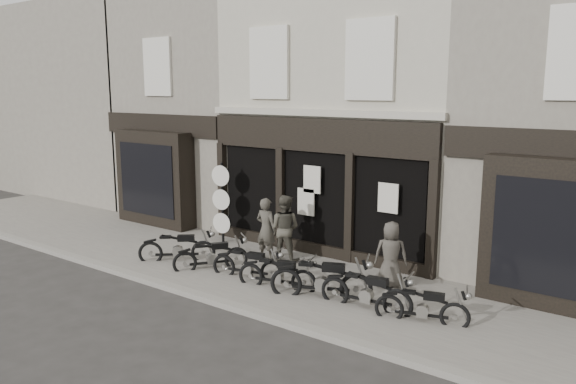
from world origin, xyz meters
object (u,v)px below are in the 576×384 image
Objects in this scene: motorcycle_0 at (178,250)px; advert_sign_post at (222,206)px; motorcycle_1 at (212,258)px; motorcycle_4 at (322,283)px; man_right at (391,255)px; motorcycle_2 at (248,267)px; motorcycle_6 at (423,310)px; motorcycle_3 at (278,277)px; man_left at (266,229)px; man_centre at (284,228)px; motorcycle_5 at (367,295)px.

advert_sign_post is (-0.29, 2.04, 0.85)m from motorcycle_0.
motorcycle_4 is (3.41, -0.02, 0.07)m from motorcycle_1.
man_right is at bearing -35.78° from motorcycle_1.
motorcycle_0 is at bearing 156.37° from motorcycle_4.
motorcycle_2 reaches higher than motorcycle_6.
man_left is (-1.56, 1.50, 0.60)m from motorcycle_3.
motorcycle_1 is 0.89× the size of motorcycle_2.
motorcycle_4 is 3.11m from man_left.
motorcycle_6 is 4.97m from man_centre.
motorcycle_6 is (2.34, 0.08, -0.08)m from motorcycle_4.
man_centre is 1.15× the size of man_right.
motorcycle_5 is 1.17× the size of man_centre.
man_centre is (-4.66, 1.60, 0.66)m from motorcycle_6.
man_left is (-5.07, 1.33, 0.62)m from motorcycle_6.
motorcycle_2 is at bearing 81.35° from man_centre.
motorcycle_4 is (4.61, 0.05, 0.04)m from motorcycle_0.
motorcycle_5 is 6.37m from advert_sign_post.
man_right is at bearing 34.37° from motorcycle_4.
advert_sign_post is at bearing 131.09° from motorcycle_2.
man_centre is at bearing 119.88° from motorcycle_4.
motorcycle_0 is at bearing 36.11° from man_left.
motorcycle_6 is (3.51, 0.17, -0.02)m from motorcycle_3.
motorcycle_2 is at bearing -53.96° from motorcycle_1.
motorcycle_3 is 1.17m from motorcycle_4.
man_right is (-0.19, 1.46, 0.50)m from motorcycle_5.
motorcycle_6 is (5.76, 0.06, -0.02)m from motorcycle_1.
man_centre reaches higher than motorcycle_3.
motorcycle_0 is 2.23m from advert_sign_post.
advert_sign_post is (-3.73, 2.08, 0.87)m from motorcycle_3.
motorcycle_2 is 0.89× the size of motorcycle_4.
motorcycle_5 is at bearing 158.83° from man_left.
man_centre reaches higher than motorcycle_0.
man_right is at bearing -13.61° from advert_sign_post.
motorcycle_1 is 3.41m from motorcycle_4.
man_centre is (-3.42, 1.63, 0.62)m from motorcycle_5.
motorcycle_3 is 1.12× the size of man_left.
motorcycle_5 is (4.51, 0.02, 0.03)m from motorcycle_1.
man_left is (1.89, 1.46, 0.58)m from motorcycle_0.
man_centre is at bearing -148.45° from man_left.
man_left is (-2.73, 1.41, 0.54)m from motorcycle_4.
man_centre reaches higher than motorcycle_6.
motorcycle_6 is (6.96, 0.13, -0.04)m from motorcycle_0.
motorcycle_6 is at bearing -22.34° from motorcycle_4.
motorcycle_3 is 0.89× the size of motorcycle_4.
motorcycle_5 is at bearing 164.46° from motorcycle_6.
motorcycle_1 is 1.09× the size of man_right.
advert_sign_post is (-4.90, 1.99, 0.80)m from motorcycle_4.
motorcycle_5 is at bearing -54.41° from motorcycle_1.
man_right is (-1.43, 1.42, 0.54)m from motorcycle_6.
advert_sign_post is at bearing -29.16° from man_right.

